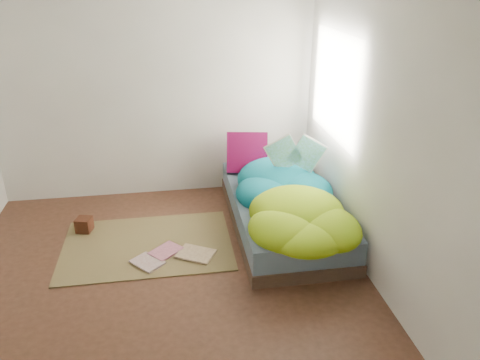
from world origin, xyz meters
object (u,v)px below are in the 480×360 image
Objects in this scene: pillow_magenta at (247,152)px; floor_book_a at (139,268)px; bed at (282,211)px; open_book at (296,145)px; wooden_box at (84,225)px; floor_book_b at (158,248)px.

pillow_magenta is 1.81m from floor_book_a.
open_book is (0.15, 0.15, 0.66)m from bed.
pillow_magenta reaches higher than floor_book_a.
floor_book_a is at bearing -53.27° from wooden_box.
pillow_magenta reaches higher than bed.
floor_book_b is at bearing -32.00° from wooden_box.
bed reaches higher than floor_book_b.
pillow_magenta is 0.90× the size of open_book.
floor_book_a is at bearing -146.53° from open_book.
floor_book_b is at bearing -168.18° from bed.
floor_book_b is at bearing -127.04° from pillow_magenta.
floor_book_b is (0.73, -0.46, -0.06)m from wooden_box.
floor_book_b is (0.17, 0.30, 0.00)m from floor_book_a.
bed is 1.31m from floor_book_b.
bed is 2.01m from wooden_box.
pillow_magenta is at bearing 109.82° from bed.
wooden_box is (-2.00, 0.19, -0.09)m from bed.
bed reaches higher than wooden_box.
open_book is 1.68m from floor_book_b.
bed is 4.03× the size of open_book.
open_book reaches higher than bed.
floor_book_a is (-1.44, -0.56, -0.15)m from bed.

